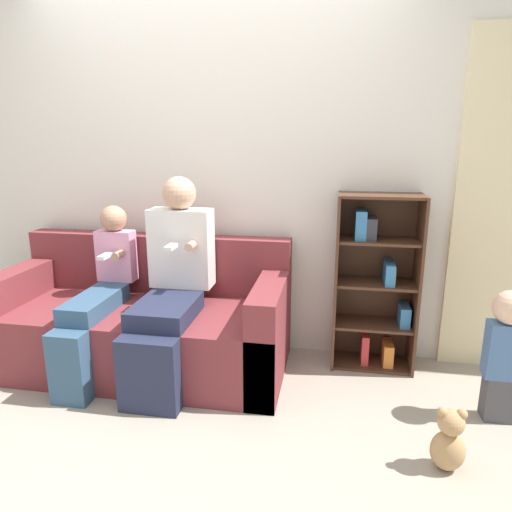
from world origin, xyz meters
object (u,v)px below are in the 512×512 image
at_px(toddler_standing, 505,348).
at_px(bookshelf, 376,282).
at_px(teddy_bear, 449,441).
at_px(adult_seated, 172,279).
at_px(couch, 144,325).
at_px(child_seated, 97,294).

xyz_separation_m(toddler_standing, bookshelf, (-0.63, 0.55, 0.16)).
bearing_deg(teddy_bear, adult_seated, 157.83).
relative_size(couch, child_seated, 1.78).
xyz_separation_m(child_seated, toddler_standing, (2.38, -0.11, -0.12)).
bearing_deg(couch, bookshelf, 11.28).
height_order(toddler_standing, bookshelf, bookshelf).
bearing_deg(toddler_standing, teddy_bear, -127.25).
xyz_separation_m(couch, child_seated, (-0.23, -0.14, 0.25)).
relative_size(bookshelf, teddy_bear, 3.64).
bearing_deg(teddy_bear, toddler_standing, 52.75).
relative_size(couch, bookshelf, 1.63).
height_order(bookshelf, teddy_bear, bookshelf).
distance_m(couch, child_seated, 0.37).
relative_size(couch, toddler_standing, 2.56).
bearing_deg(toddler_standing, child_seated, 177.42).
distance_m(adult_seated, teddy_bear, 1.74).
xyz_separation_m(child_seated, bookshelf, (1.75, 0.44, 0.04)).
height_order(couch, toddler_standing, couch).
height_order(child_seated, toddler_standing, child_seated).
relative_size(adult_seated, teddy_bear, 3.97).
height_order(couch, child_seated, child_seated).
bearing_deg(bookshelf, teddy_bear, -74.77).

